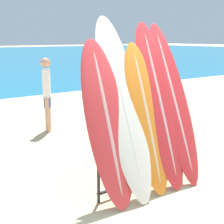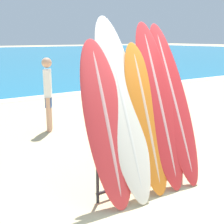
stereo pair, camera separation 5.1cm
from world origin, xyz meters
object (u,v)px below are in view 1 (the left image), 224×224
at_px(surfboard_slot_4, 174,102).
at_px(person_far_left, 47,92).
at_px(surfboard_slot_0, 107,123).
at_px(surfboard_slot_2, 147,118).
at_px(surfboard_rack, 145,154).
at_px(person_mid_beach, 121,85).
at_px(surfboard_slot_3, 159,104).
at_px(surfboard_slot_1, 123,107).

bearing_deg(surfboard_slot_4, person_far_left, 100.21).
bearing_deg(surfboard_slot_0, person_far_left, 79.20).
distance_m(surfboard_slot_2, person_far_left, 3.33).
relative_size(surfboard_rack, person_mid_beach, 0.92).
relative_size(surfboard_slot_0, surfboard_slot_3, 0.90).
xyz_separation_m(surfboard_slot_1, surfboard_slot_2, (0.34, -0.07, -0.18)).
xyz_separation_m(surfboard_rack, person_mid_beach, (1.86, 3.07, 0.45)).
distance_m(surfboard_rack, person_far_left, 3.36).
bearing_deg(person_mid_beach, surfboard_slot_4, 92.49).
bearing_deg(surfboard_slot_3, surfboard_slot_2, -169.15).
xyz_separation_m(surfboard_rack, surfboard_slot_2, (0.02, 0.01, 0.52)).
bearing_deg(person_mid_beach, surfboard_rack, 84.11).
relative_size(surfboard_slot_0, surfboard_slot_4, 0.90).
bearing_deg(surfboard_slot_2, surfboard_slot_3, 10.85).
relative_size(surfboard_slot_1, surfboard_slot_2, 1.17).
bearing_deg(surfboard_slot_2, surfboard_slot_0, 179.22).
height_order(surfboard_slot_2, surfboard_slot_3, surfboard_slot_3).
distance_m(surfboard_slot_3, person_far_left, 3.30).
bearing_deg(person_far_left, surfboard_slot_4, 40.00).
height_order(person_mid_beach, person_far_left, person_mid_beach).
distance_m(surfboard_slot_2, person_mid_beach, 3.57).
xyz_separation_m(surfboard_slot_0, person_far_left, (0.63, 3.32, -0.14)).
distance_m(surfboard_rack, surfboard_slot_2, 0.52).
bearing_deg(surfboard_rack, surfboard_slot_1, 165.58).
bearing_deg(surfboard_slot_1, person_far_left, 84.15).
height_order(surfboard_slot_0, surfboard_slot_4, surfboard_slot_4).
height_order(surfboard_slot_2, person_mid_beach, surfboard_slot_2).
bearing_deg(surfboard_slot_2, person_mid_beach, 58.92).
height_order(surfboard_rack, person_far_left, person_far_left).
distance_m(surfboard_rack, surfboard_slot_1, 0.77).
height_order(surfboard_rack, surfboard_slot_1, surfboard_slot_1).
bearing_deg(surfboard_slot_1, person_mid_beach, 53.79).
relative_size(surfboard_slot_3, surfboard_slot_4, 1.01).
height_order(surfboard_rack, surfboard_slot_0, surfboard_slot_0).
xyz_separation_m(surfboard_slot_2, person_mid_beach, (1.85, 3.06, -0.07)).
xyz_separation_m(surfboard_rack, surfboard_slot_3, (0.30, 0.06, 0.66)).
height_order(surfboard_slot_0, person_far_left, surfboard_slot_0).
relative_size(surfboard_rack, person_far_left, 0.96).
height_order(surfboard_rack, surfboard_slot_3, surfboard_slot_3).
height_order(surfboard_slot_1, surfboard_slot_2, surfboard_slot_1).
height_order(surfboard_slot_1, person_mid_beach, surfboard_slot_1).
relative_size(surfboard_slot_0, surfboard_slot_1, 0.87).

